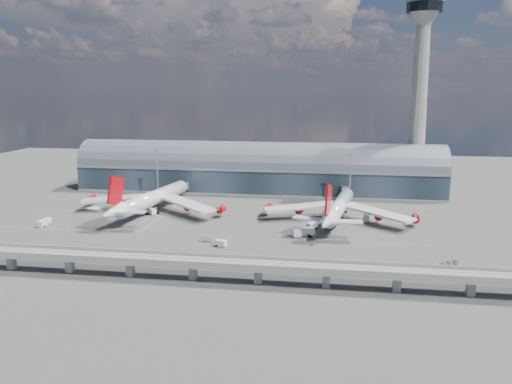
# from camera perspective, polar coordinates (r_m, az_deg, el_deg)

# --- Properties ---
(ground) EXTENTS (500.00, 500.00, 0.00)m
(ground) POSITION_cam_1_polar(r_m,az_deg,el_deg) (205.46, -3.04, -4.31)
(ground) COLOR #474744
(ground) RESTS_ON ground
(taxi_lines) EXTENTS (200.00, 80.12, 0.01)m
(taxi_lines) POSITION_cam_1_polar(r_m,az_deg,el_deg) (226.37, -1.91, -2.77)
(taxi_lines) COLOR gold
(taxi_lines) RESTS_ON ground
(terminal) EXTENTS (200.00, 30.00, 28.00)m
(terminal) POSITION_cam_1_polar(r_m,az_deg,el_deg) (277.97, 0.18, 2.36)
(terminal) COLOR #1F2B33
(terminal) RESTS_ON ground
(control_tower) EXTENTS (19.00, 19.00, 103.00)m
(control_tower) POSITION_cam_1_polar(r_m,az_deg,el_deg) (279.87, 18.11, 10.14)
(control_tower) COLOR gray
(control_tower) RESTS_ON ground
(guideway) EXTENTS (220.00, 8.50, 7.20)m
(guideway) POSITION_cam_1_polar(r_m,az_deg,el_deg) (152.99, -7.25, -8.04)
(guideway) COLOR gray
(guideway) RESTS_ON ground
(floodlight_mast_left) EXTENTS (3.00, 0.70, 25.70)m
(floodlight_mast_left) POSITION_cam_1_polar(r_m,az_deg,el_deg) (267.69, -11.22, 2.26)
(floodlight_mast_left) COLOR gray
(floodlight_mast_left) RESTS_ON ground
(floodlight_mast_right) EXTENTS (3.00, 0.70, 25.70)m
(floodlight_mast_right) POSITION_cam_1_polar(r_m,az_deg,el_deg) (252.17, 10.71, 1.71)
(floodlight_mast_right) COLOR gray
(floodlight_mast_right) RESTS_ON ground
(airliner_left) EXTENTS (71.23, 74.97, 22.90)m
(airliner_left) POSITION_cam_1_polar(r_m,az_deg,el_deg) (236.17, -11.89, -0.78)
(airliner_left) COLOR white
(airliner_left) RESTS_ON ground
(airliner_right) EXTENTS (67.60, 70.73, 22.49)m
(airliner_right) POSITION_cam_1_polar(r_m,az_deg,el_deg) (218.82, 9.36, -1.87)
(airliner_right) COLOR white
(airliner_right) RESTS_ON ground
(jet_bridge_left) EXTENTS (4.40, 28.00, 7.25)m
(jet_bridge_left) POSITION_cam_1_polar(r_m,az_deg,el_deg) (263.56, -8.77, 0.34)
(jet_bridge_left) COLOR gray
(jet_bridge_left) RESTS_ON ground
(jet_bridge_right) EXTENTS (4.40, 32.00, 7.25)m
(jet_bridge_right) POSITION_cam_1_polar(r_m,az_deg,el_deg) (249.95, 10.16, -0.34)
(jet_bridge_right) COLOR gray
(jet_bridge_right) RESTS_ON ground
(service_truck_0) EXTENTS (2.55, 6.95, 2.86)m
(service_truck_0) POSITION_cam_1_polar(r_m,az_deg,el_deg) (228.25, -23.02, -3.23)
(service_truck_0) COLOR silver
(service_truck_0) RESTS_ON ground
(service_truck_1) EXTENTS (4.72, 3.22, 2.50)m
(service_truck_1) POSITION_cam_1_polar(r_m,az_deg,el_deg) (183.83, -4.04, -5.87)
(service_truck_1) COLOR silver
(service_truck_1) RESTS_ON ground
(service_truck_2) EXTENTS (9.03, 6.16, 3.20)m
(service_truck_2) POSITION_cam_1_polar(r_m,az_deg,el_deg) (196.79, 5.42, -4.57)
(service_truck_2) COLOR silver
(service_truck_2) RESTS_ON ground
(service_truck_3) EXTENTS (4.82, 5.53, 2.59)m
(service_truck_3) POSITION_cam_1_polar(r_m,az_deg,el_deg) (207.81, 6.44, -3.80)
(service_truck_3) COLOR silver
(service_truck_3) RESTS_ON ground
(service_truck_4) EXTENTS (2.71, 5.24, 3.00)m
(service_truck_4) POSITION_cam_1_polar(r_m,az_deg,el_deg) (222.87, 12.48, -2.89)
(service_truck_4) COLOR silver
(service_truck_4) RESTS_ON ground
(service_truck_5) EXTENTS (5.61, 5.68, 2.79)m
(service_truck_5) POSITION_cam_1_polar(r_m,az_deg,el_deg) (234.26, -11.86, -2.17)
(service_truck_5) COLOR silver
(service_truck_5) RESTS_ON ground
(cargo_train_0) EXTENTS (5.13, 2.45, 1.68)m
(cargo_train_0) POSITION_cam_1_polar(r_m,az_deg,el_deg) (190.26, -5.70, -5.40)
(cargo_train_0) COLOR gray
(cargo_train_0) RESTS_ON ground
(cargo_train_1) EXTENTS (7.89, 1.99, 1.75)m
(cargo_train_1) POSITION_cam_1_polar(r_m,az_deg,el_deg) (176.56, -9.42, -6.87)
(cargo_train_1) COLOR gray
(cargo_train_1) RESTS_ON ground
(cargo_train_2) EXTENTS (7.28, 5.13, 1.68)m
(cargo_train_2) POSITION_cam_1_polar(r_m,az_deg,el_deg) (176.08, 21.22, -7.61)
(cargo_train_2) COLOR gray
(cargo_train_2) RESTS_ON ground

